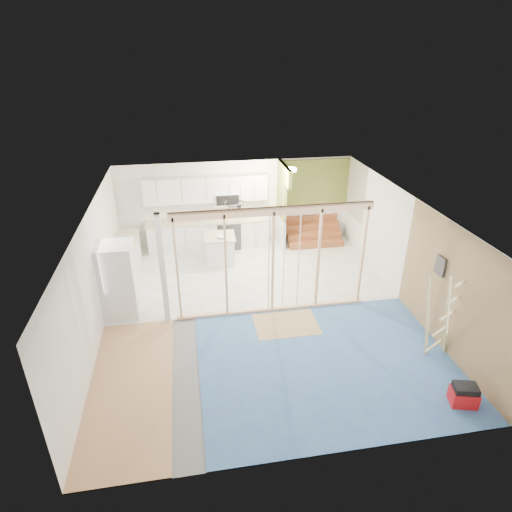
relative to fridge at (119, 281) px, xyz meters
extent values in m
cube|color=slate|center=(3.11, -0.45, -0.89)|extent=(7.00, 8.00, 0.01)
cube|color=white|center=(3.11, -0.45, 1.71)|extent=(7.00, 8.00, 0.01)
cube|color=white|center=(3.11, 3.55, 0.41)|extent=(7.00, 0.01, 2.60)
cube|color=white|center=(3.11, -4.45, 0.41)|extent=(7.00, 0.01, 2.60)
cube|color=white|center=(-0.39, -0.45, 0.41)|extent=(0.01, 8.00, 2.60)
cube|color=white|center=(6.61, -0.45, 0.41)|extent=(0.01, 8.00, 2.60)
cube|color=silver|center=(3.11, 1.55, -0.88)|extent=(7.00, 4.00, 0.02)
cube|color=teal|center=(4.11, -2.45, -0.88)|extent=(5.00, 4.00, 0.02)
cube|color=tan|center=(0.36, -2.45, -0.88)|extent=(1.50, 4.00, 0.02)
cube|color=tan|center=(3.61, -1.05, -0.87)|extent=(1.40, 1.00, 0.01)
cube|color=#E9BE8F|center=(3.41, -0.45, 1.61)|extent=(4.40, 0.09, 0.18)
cube|color=#E9BE8F|center=(3.41, -0.45, -0.84)|extent=(4.40, 0.09, 0.06)
cube|color=silver|center=(1.01, -0.45, 0.41)|extent=(0.12, 0.14, 2.60)
cube|color=#E9BE8F|center=(1.31, -0.45, 0.41)|extent=(0.04, 0.09, 2.40)
cube|color=#E9BE8F|center=(2.36, -0.45, 0.41)|extent=(0.04, 0.09, 2.40)
cube|color=#E9BE8F|center=(3.41, -0.45, 0.41)|extent=(0.05, 0.09, 2.40)
cube|color=#E9BE8F|center=(4.46, -0.45, 0.41)|extent=(0.04, 0.09, 2.40)
cube|color=#E9BE8F|center=(5.51, -0.45, 0.41)|extent=(0.04, 0.09, 2.40)
cylinder|color=silver|center=(3.31, -0.48, 0.33)|extent=(0.02, 0.02, 2.35)
cylinder|color=silver|center=(4.01, -0.43, 0.33)|extent=(0.02, 0.02, 2.35)
cylinder|color=silver|center=(3.66, -0.45, 0.33)|extent=(0.02, 0.02, 2.35)
cube|color=white|center=(2.21, 3.25, -0.45)|extent=(3.60, 0.60, 0.88)
cube|color=beige|center=(2.21, 3.25, 0.01)|extent=(3.66, 0.64, 0.05)
cube|color=white|center=(-0.09, 2.15, -0.45)|extent=(0.60, 1.60, 0.88)
cube|color=beige|center=(-0.09, 2.15, 0.01)|extent=(0.64, 1.64, 0.05)
cube|color=white|center=(2.21, 3.37, 0.96)|extent=(3.60, 0.34, 0.75)
cube|color=silver|center=(2.81, 3.33, 0.66)|extent=(0.72, 0.38, 0.36)
cube|color=black|center=(2.81, 3.14, 0.66)|extent=(0.68, 0.02, 0.30)
cube|color=olive|center=(4.41, 3.10, 0.91)|extent=(0.10, 0.90, 1.60)
cube|color=white|center=(4.41, 3.10, -0.44)|extent=(0.10, 0.90, 0.90)
cube|color=olive|center=(4.41, 2.40, 1.46)|extent=(0.10, 0.50, 0.50)
cube|color=olive|center=(5.51, 3.52, 0.86)|extent=(2.20, 0.04, 1.60)
cube|color=white|center=(5.51, 3.52, -0.44)|extent=(2.20, 0.04, 0.90)
cube|color=brown|center=(5.46, 2.75, -0.79)|extent=(1.70, 0.26, 0.20)
cube|color=brown|center=(5.46, 3.01, -0.59)|extent=(1.70, 0.26, 0.20)
cube|color=brown|center=(5.46, 3.27, -0.39)|extent=(1.70, 0.26, 0.20)
cube|color=brown|center=(5.46, 3.53, -0.19)|extent=(1.70, 0.26, 0.20)
torus|color=black|center=(2.81, 1.45, 1.16)|extent=(0.52, 0.52, 0.02)
cylinder|color=black|center=(2.66, 1.45, 1.41)|extent=(0.01, 0.01, 0.50)
cylinder|color=black|center=(2.96, 1.45, 1.41)|extent=(0.01, 0.01, 0.50)
cylinder|color=#38383D|center=(2.71, 1.35, 1.01)|extent=(0.14, 0.14, 0.14)
cylinder|color=#38383D|center=(2.93, 1.55, 1.03)|extent=(0.12, 0.12, 0.12)
cube|color=#9E7A56|center=(6.59, -2.45, 0.41)|extent=(0.02, 4.00, 2.60)
cube|color=#38383D|center=(6.54, -1.85, 0.76)|extent=(0.04, 0.30, 0.40)
cylinder|color=#FFEABF|center=(4.51, 2.55, 1.65)|extent=(0.32, 0.32, 0.08)
cube|color=silver|center=(-0.01, 0.00, 0.00)|extent=(0.80, 0.77, 1.78)
cube|color=#38383D|center=(0.37, 0.00, 0.00)|extent=(0.04, 0.71, 1.75)
cube|color=white|center=(2.46, 2.25, -0.51)|extent=(0.79, 0.79, 0.77)
cube|color=beige|center=(2.46, 2.25, -0.08)|extent=(0.88, 0.88, 0.04)
imported|color=white|center=(2.53, 2.10, -0.03)|extent=(0.29, 0.29, 0.06)
imported|color=#B4B7C8|center=(1.96, 3.15, 0.18)|extent=(0.13, 0.14, 0.28)
imported|color=white|center=(3.30, 3.13, 0.13)|extent=(0.09, 0.09, 0.18)
cube|color=red|center=(6.09, -3.85, -0.74)|extent=(0.50, 0.43, 0.30)
cube|color=black|center=(6.09, -3.85, -0.53)|extent=(0.45, 0.37, 0.11)
cube|color=#D2C180|center=(5.98, -2.59, 0.06)|extent=(0.43, 0.20, 1.87)
cube|color=#D2C180|center=(6.39, -2.59, 0.06)|extent=(0.43, 0.20, 1.87)
cube|color=#D2C180|center=(6.24, -2.59, -0.63)|extent=(0.43, 0.20, 0.12)
cube|color=#D2C180|center=(6.32, -2.59, -0.27)|extent=(0.43, 0.20, 0.12)
cube|color=#D2C180|center=(6.39, -2.59, 0.09)|extent=(0.43, 0.20, 0.12)
cube|color=#D2C180|center=(6.47, -2.59, 0.45)|extent=(0.43, 0.20, 0.12)
cube|color=#D2C180|center=(6.54, -2.59, 0.81)|extent=(0.43, 0.20, 0.12)
camera|label=1|loc=(1.62, -8.70, 4.74)|focal=30.00mm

